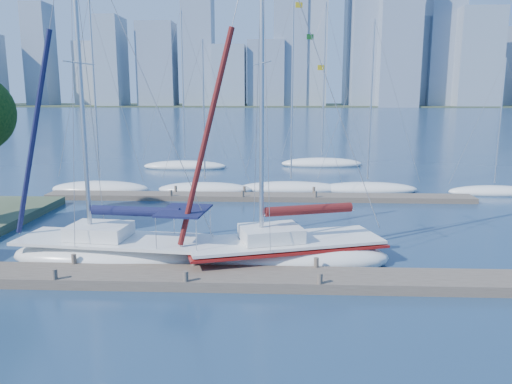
{
  "coord_description": "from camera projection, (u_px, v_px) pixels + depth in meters",
  "views": [
    {
      "loc": [
        3.42,
        -18.45,
        7.28
      ],
      "look_at": [
        2.41,
        4.0,
        2.88
      ],
      "focal_mm": 35.0,
      "sensor_mm": 36.0,
      "label": 1
    }
  ],
  "objects": [
    {
      "name": "bg_boat_6",
      "position": [
        185.0,
        166.0,
        49.93
      ],
      "size": [
        8.58,
        3.54,
        15.56
      ],
      "rotation": [
        0.0,
        0.0,
        0.15
      ],
      "color": "silver",
      "rests_on": "ground"
    },
    {
      "name": "bg_boat_1",
      "position": [
        205.0,
        189.0,
        37.83
      ],
      "size": [
        7.5,
        4.02,
        11.54
      ],
      "rotation": [
        0.0,
        0.0,
        -0.27
      ],
      "color": "silver",
      "rests_on": "ground"
    },
    {
      "name": "near_dock",
      "position": [
        190.0,
        278.0,
        19.6
      ],
      "size": [
        26.0,
        2.0,
        0.4
      ],
      "primitive_type": "cube",
      "color": "#4B4037",
      "rests_on": "ground"
    },
    {
      "name": "far_shore",
      "position": [
        273.0,
        106.0,
        333.36
      ],
      "size": [
        800.0,
        100.0,
        1.5
      ],
      "primitive_type": "cube",
      "color": "#38472D",
      "rests_on": "ground"
    },
    {
      "name": "bg_boat_7",
      "position": [
        322.0,
        163.0,
        51.68
      ],
      "size": [
        8.42,
        2.8,
        16.53
      ],
      "rotation": [
        0.0,
        0.0,
        -0.03
      ],
      "color": "silver",
      "rests_on": "ground"
    },
    {
      "name": "far_dock",
      "position": [
        258.0,
        197.0,
        35.2
      ],
      "size": [
        30.0,
        1.8,
        0.36
      ],
      "primitive_type": "cube",
      "color": "#4B4037",
      "rests_on": "ground"
    },
    {
      "name": "bg_boat_5",
      "position": [
        494.0,
        191.0,
        36.99
      ],
      "size": [
        6.67,
        1.99,
        10.15
      ],
      "rotation": [
        0.0,
        0.0,
        0.01
      ],
      "color": "silver",
      "rests_on": "ground"
    },
    {
      "name": "bg_boat_2",
      "position": [
        291.0,
        188.0,
        38.23
      ],
      "size": [
        8.26,
        5.37,
        14.6
      ],
      "rotation": [
        0.0,
        0.0,
        -0.43
      ],
      "color": "silver",
      "rests_on": "ground"
    },
    {
      "name": "bg_boat_4",
      "position": [
        367.0,
        188.0,
        37.98
      ],
      "size": [
        7.83,
        3.42,
        12.89
      ],
      "rotation": [
        0.0,
        0.0,
        -0.17
      ],
      "color": "silver",
      "rests_on": "ground"
    },
    {
      "name": "sailboat_maroon",
      "position": [
        284.0,
        237.0,
        21.76
      ],
      "size": [
        9.57,
        5.49,
        15.27
      ],
      "rotation": [
        0.0,
        0.0,
        0.29
      ],
      "color": "silver",
      "rests_on": "ground"
    },
    {
      "name": "ground",
      "position": [
        190.0,
        283.0,
        19.64
      ],
      "size": [
        700.0,
        700.0,
        0.0
      ],
      "primitive_type": "plane",
      "color": "#162948",
      "rests_on": "ground"
    },
    {
      "name": "sailboat_navy",
      "position": [
        113.0,
        236.0,
        21.91
      ],
      "size": [
        9.32,
        3.92,
        15.35
      ],
      "rotation": [
        0.0,
        0.0,
        -0.11
      ],
      "color": "silver",
      "rests_on": "ground"
    },
    {
      "name": "bg_boat_0",
      "position": [
        100.0,
        188.0,
        37.83
      ],
      "size": [
        7.83,
        4.32,
        14.43
      ],
      "rotation": [
        0.0,
        0.0,
        -0.26
      ],
      "color": "silver",
      "rests_on": "ground"
    },
    {
      "name": "skyline",
      "position": [
        316.0,
        49.0,
        296.42
      ],
      "size": [
        502.11,
        51.31,
        99.53
      ],
      "color": "gray",
      "rests_on": "ground"
    }
  ]
}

